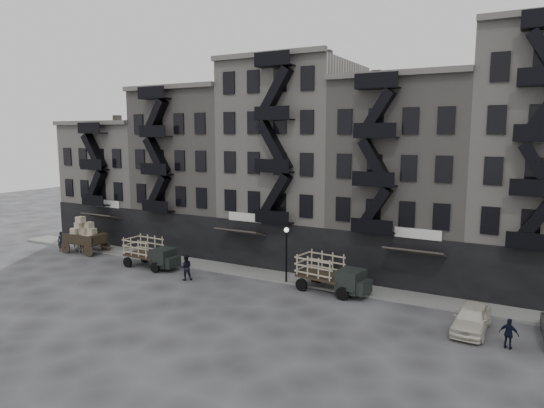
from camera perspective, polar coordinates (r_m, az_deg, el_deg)
The scene contains 15 objects.
ground at distance 36.11m, azimuth -4.54°, elevation -9.72°, with size 140.00×140.00×0.00m, color #38383A.
sidewalk at distance 39.13m, azimuth -1.49°, elevation -8.15°, with size 55.00×2.50×0.15m, color slate.
building_west at distance 54.99m, azimuth -16.50°, elevation 2.57°, with size 10.00×11.35×13.20m.
building_midwest at distance 48.29m, azimuth -8.17°, elevation 3.87°, with size 10.00×11.35×16.20m.
building_center at distance 42.96m, azimuth 2.57°, elevation 4.75°, with size 10.00×11.35×18.20m.
building_mideast at distance 39.66m, azimuth 15.64°, elevation 2.71°, with size 10.00×11.35×16.20m.
lamp_post at distance 36.06m, azimuth 1.70°, elevation -5.12°, with size 0.36×0.36×4.28m.
horse at distance 49.76m, azimuth -22.02°, elevation -4.22°, with size 0.96×2.12×1.79m, color silver.
wagon at distance 48.97m, azimuth -21.25°, elevation -3.08°, with size 4.18×2.39×3.45m.
stake_truck_west at distance 41.88m, azimuth -14.09°, elevation -5.37°, with size 5.10×2.28×2.52m.
stake_truck_east at distance 34.70m, azimuth 6.96°, elevation -7.91°, with size 5.45×2.75×2.63m.
car_east at distance 30.39m, azimuth 22.42°, elevation -12.35°, with size 1.78×4.42×1.51m, color silver.
pedestrian_west at distance 50.59m, azimuth -23.53°, elevation -4.06°, with size 0.68×0.45×1.87m, color black.
pedestrian_mid at distance 37.97m, azimuth -10.11°, elevation -7.35°, with size 0.96×0.75×1.98m, color black.
policeman at distance 28.85m, azimuth 26.11°, elevation -13.55°, with size 0.96×0.40×1.64m, color black.
Camera 1 is at (18.96, -28.64, 11.13)m, focal length 32.00 mm.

